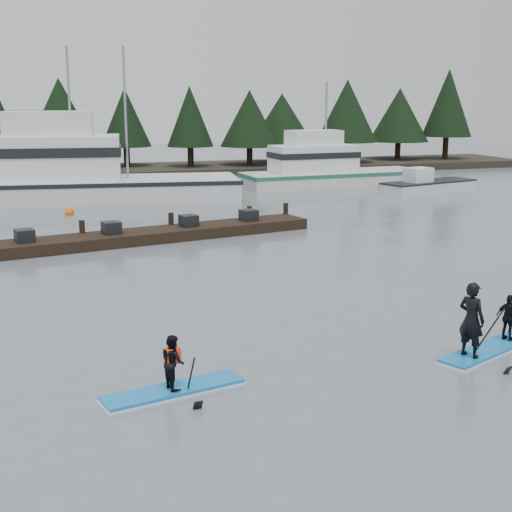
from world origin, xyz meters
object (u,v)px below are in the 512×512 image
object	(u,v)px
fishing_boat_large	(80,188)
floating_dock	(157,235)
paddleboard_solo	(173,375)
paddleboard_duo	(485,327)
fishing_boat_medium	(328,178)

from	to	relation	value
fishing_boat_large	floating_dock	world-z (taller)	fishing_boat_large
paddleboard_solo	paddleboard_duo	distance (m)	7.47
fishing_boat_medium	floating_dock	world-z (taller)	fishing_boat_medium
fishing_boat_medium	paddleboard_duo	distance (m)	33.20
fishing_boat_medium	paddleboard_solo	size ratio (longest dim) A/B	4.20
fishing_boat_medium	fishing_boat_large	bearing A→B (deg)	-176.05
floating_dock	paddleboard_duo	xyz separation A→B (m)	(4.99, -16.19, 0.44)
fishing_boat_large	fishing_boat_medium	world-z (taller)	fishing_boat_large
fishing_boat_medium	floating_dock	xyz separation A→B (m)	(-14.64, -15.57, -0.30)
fishing_boat_medium	paddleboard_solo	world-z (taller)	fishing_boat_medium
fishing_boat_large	paddleboard_solo	bearing A→B (deg)	-83.04
fishing_boat_large	paddleboard_duo	xyz separation A→B (m)	(7.24, -29.57, -0.08)
paddleboard_solo	paddleboard_duo	world-z (taller)	paddleboard_duo
fishing_boat_large	fishing_boat_medium	xyz separation A→B (m)	(16.90, 2.19, -0.21)
fishing_boat_large	floating_dock	distance (m)	13.58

